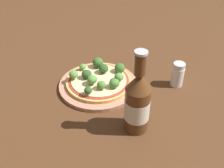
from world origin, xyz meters
TOP-DOWN VIEW (x-y plane):
  - ground_plane at (0.00, 0.00)m, footprint 3.00×3.00m
  - plate at (-0.02, -0.01)m, footprint 0.25×0.25m
  - pizza at (-0.02, -0.01)m, footprint 0.20×0.20m
  - broccoli_floret_0 at (-0.04, -0.04)m, footprint 0.03×0.03m
  - broccoli_floret_1 at (-0.06, -0.08)m, footprint 0.03×0.03m
  - broccoli_floret_2 at (0.03, -0.03)m, footprint 0.03×0.03m
  - broccoli_floret_3 at (0.04, 0.01)m, footprint 0.03×0.03m
  - broccoli_floret_4 at (-0.09, -0.03)m, footprint 0.02×0.02m
  - broccoli_floret_5 at (0.03, -0.07)m, footprint 0.02×0.02m
  - broccoli_floret_6 at (-0.05, 0.02)m, footprint 0.03×0.03m
  - broccoli_floret_7 at (0.02, 0.04)m, footprint 0.03×0.03m
  - broccoli_floret_8 at (-0.01, -0.04)m, footprint 0.03×0.03m
  - broccoli_floret_9 at (-0.02, 0.07)m, footprint 0.03×0.03m
  - broccoli_floret_10 at (-0.08, 0.02)m, footprint 0.03×0.03m
  - beer_bottle at (0.19, -0.01)m, footprint 0.06×0.06m
  - pepper_shaker at (0.09, 0.21)m, footprint 0.04×0.04m

SIDE VIEW (x-z plane):
  - ground_plane at x=0.00m, z-range 0.00..0.00m
  - plate at x=-0.02m, z-range 0.00..0.01m
  - pizza at x=-0.02m, z-range 0.01..0.03m
  - broccoli_floret_4 at x=-0.09m, z-range 0.03..0.05m
  - pepper_shaker at x=0.09m, z-range 0.00..0.08m
  - broccoli_floret_2 at x=0.03m, z-range 0.03..0.05m
  - broccoli_floret_7 at x=0.02m, z-range 0.03..0.05m
  - broccoli_floret_9 at x=-0.02m, z-range 0.03..0.05m
  - broccoli_floret_5 at x=0.03m, z-range 0.03..0.05m
  - broccoli_floret_0 at x=-0.04m, z-range 0.03..0.05m
  - broccoli_floret_3 at x=0.04m, z-range 0.03..0.05m
  - broccoli_floret_6 at x=-0.05m, z-range 0.03..0.06m
  - broccoli_floret_10 at x=-0.08m, z-range 0.03..0.06m
  - broccoli_floret_1 at x=-0.06m, z-range 0.03..0.06m
  - broccoli_floret_8 at x=-0.01m, z-range 0.03..0.06m
  - beer_bottle at x=0.19m, z-range -0.03..0.20m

